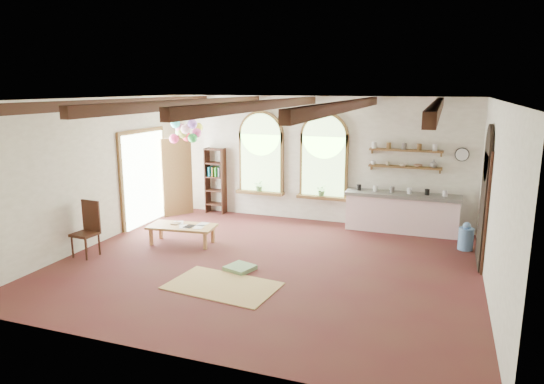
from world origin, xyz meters
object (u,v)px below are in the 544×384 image
at_px(side_chair, 87,240).
at_px(kitchen_counter, 402,212).
at_px(coffee_table, 182,228).
at_px(balloon_cluster, 186,131).

bearing_deg(side_chair, kitchen_counter, 33.67).
height_order(coffee_table, side_chair, side_chair).
bearing_deg(coffee_table, kitchen_counter, 30.02).
bearing_deg(kitchen_counter, balloon_cluster, -170.31).
distance_m(coffee_table, side_chair, 1.99).
height_order(kitchen_counter, side_chair, side_chair).
distance_m(side_chair, balloon_cluster, 3.73).
distance_m(kitchen_counter, balloon_cluster, 5.67).
relative_size(side_chair, balloon_cluster, 0.99).
xyz_separation_m(kitchen_counter, coffee_table, (-4.50, -2.60, -0.10)).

